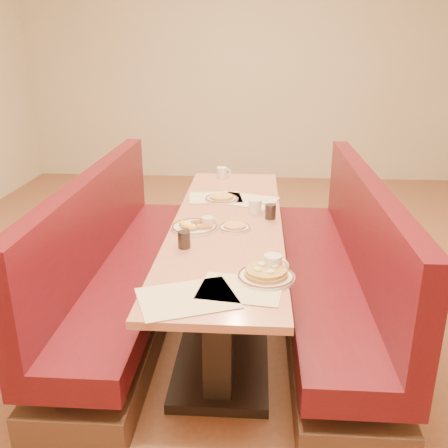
# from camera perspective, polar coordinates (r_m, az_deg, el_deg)

# --- Properties ---
(ground) EXTENTS (8.00, 8.00, 0.00)m
(ground) POSITION_cam_1_polar(r_m,az_deg,el_deg) (3.56, 0.34, -11.19)
(ground) COLOR #9E6647
(ground) RESTS_ON ground
(room_envelope) EXTENTS (6.04, 8.04, 2.82)m
(room_envelope) POSITION_cam_1_polar(r_m,az_deg,el_deg) (3.04, 0.42, 21.68)
(room_envelope) COLOR beige
(room_envelope) RESTS_ON ground
(diner_table) EXTENTS (0.70, 2.50, 0.75)m
(diner_table) POSITION_cam_1_polar(r_m,az_deg,el_deg) (3.38, 0.35, -5.76)
(diner_table) COLOR black
(diner_table) RESTS_ON ground
(booth_left) EXTENTS (0.55, 2.50, 1.05)m
(booth_left) POSITION_cam_1_polar(r_m,az_deg,el_deg) (3.50, -11.76, -5.48)
(booth_left) COLOR #4C3326
(booth_left) RESTS_ON ground
(booth_right) EXTENTS (0.55, 2.50, 1.05)m
(booth_right) POSITION_cam_1_polar(r_m,az_deg,el_deg) (3.42, 12.75, -6.17)
(booth_right) COLOR #4C3326
(booth_right) RESTS_ON ground
(placemat_near_left) EXTENTS (0.52, 0.46, 0.00)m
(placemat_near_left) POSITION_cam_1_polar(r_m,az_deg,el_deg) (2.30, -4.23, -8.42)
(placemat_near_left) COLOR beige
(placemat_near_left) RESTS_ON diner_table
(placemat_near_right) EXTENTS (0.42, 0.34, 0.00)m
(placemat_near_right) POSITION_cam_1_polar(r_m,az_deg,el_deg) (2.37, 1.92, -7.38)
(placemat_near_right) COLOR beige
(placemat_near_right) RESTS_ON diner_table
(placemat_far_left) EXTENTS (0.43, 0.34, 0.00)m
(placemat_far_left) POSITION_cam_1_polar(r_m,az_deg,el_deg) (3.73, -0.99, 3.07)
(placemat_far_left) COLOR beige
(placemat_far_left) RESTS_ON diner_table
(placemat_far_right) EXTENTS (0.49, 0.42, 0.00)m
(placemat_far_right) POSITION_cam_1_polar(r_m,az_deg,el_deg) (3.67, 2.68, 2.73)
(placemat_far_right) COLOR beige
(placemat_far_right) RESTS_ON diner_table
(pancake_plate) EXTENTS (0.29, 0.29, 0.06)m
(pancake_plate) POSITION_cam_1_polar(r_m,az_deg,el_deg) (2.47, 4.82, -5.80)
(pancake_plate) COLOR silver
(pancake_plate) RESTS_ON diner_table
(eggs_plate) EXTENTS (0.29, 0.29, 0.06)m
(eggs_plate) POSITION_cam_1_polar(r_m,az_deg,el_deg) (3.11, -3.45, -0.30)
(eggs_plate) COLOR silver
(eggs_plate) RESTS_ON diner_table
(extra_plate_mid) EXTENTS (0.20, 0.20, 0.04)m
(extra_plate_mid) POSITION_cam_1_polar(r_m,az_deg,el_deg) (3.10, 1.22, -0.35)
(extra_plate_mid) COLOR silver
(extra_plate_mid) RESTS_ON diner_table
(extra_plate_far) EXTENTS (0.24, 0.24, 0.05)m
(extra_plate_far) POSITION_cam_1_polar(r_m,az_deg,el_deg) (3.66, -0.28, 2.95)
(extra_plate_far) COLOR silver
(extra_plate_far) RESTS_ON diner_table
(coffee_mug_a) EXTENTS (0.13, 0.09, 0.10)m
(coffee_mug_a) POSITION_cam_1_polar(r_m,az_deg,el_deg) (2.52, 5.67, -4.58)
(coffee_mug_a) COLOR silver
(coffee_mug_a) RESTS_ON diner_table
(coffee_mug_b) EXTENTS (0.10, 0.07, 0.08)m
(coffee_mug_b) POSITION_cam_1_polar(r_m,az_deg,el_deg) (3.10, -1.81, 0.14)
(coffee_mug_b) COLOR silver
(coffee_mug_b) RESTS_ON diner_table
(coffee_mug_c) EXTENTS (0.13, 0.09, 0.09)m
(coffee_mug_c) POSITION_cam_1_polar(r_m,az_deg,el_deg) (3.39, 3.63, 2.03)
(coffee_mug_c) COLOR silver
(coffee_mug_c) RESTS_ON diner_table
(coffee_mug_d) EXTENTS (0.12, 0.09, 0.09)m
(coffee_mug_d) POSITION_cam_1_polar(r_m,az_deg,el_deg) (4.28, -0.19, 5.91)
(coffee_mug_d) COLOR silver
(coffee_mug_d) RESTS_ON diner_table
(soda_tumbler_near) EXTENTS (0.07, 0.07, 0.10)m
(soda_tumbler_near) POSITION_cam_1_polar(r_m,az_deg,el_deg) (2.82, -4.58, -1.80)
(soda_tumbler_near) COLOR black
(soda_tumbler_near) RESTS_ON diner_table
(soda_tumbler_mid) EXTENTS (0.07, 0.07, 0.10)m
(soda_tumbler_mid) POSITION_cam_1_polar(r_m,az_deg,el_deg) (3.29, 5.33, 1.42)
(soda_tumbler_mid) COLOR black
(soda_tumbler_mid) RESTS_ON diner_table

